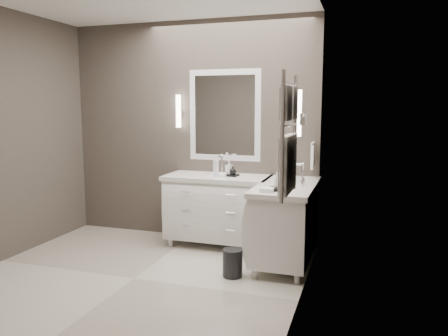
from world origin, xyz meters
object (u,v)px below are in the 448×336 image
(vanity_back, at_px, (218,206))
(vanity_right, at_px, (286,218))
(waste_bin, at_px, (233,263))
(towel_ladder, at_px, (288,143))

(vanity_back, height_order, vanity_right, same)
(vanity_right, bearing_deg, waste_bin, -127.55)
(vanity_right, xyz_separation_m, towel_ladder, (0.23, -1.30, 0.91))
(vanity_back, bearing_deg, waste_bin, -62.86)
(waste_bin, bearing_deg, vanity_right, 52.45)
(vanity_back, xyz_separation_m, waste_bin, (0.45, -0.88, -0.35))
(vanity_back, bearing_deg, vanity_right, -20.38)
(towel_ladder, height_order, waste_bin, towel_ladder)
(vanity_back, distance_m, vanity_right, 0.93)
(towel_ladder, distance_m, waste_bin, 1.60)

